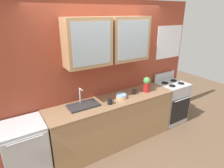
% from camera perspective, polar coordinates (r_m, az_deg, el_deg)
% --- Properties ---
extents(ground_plane, '(10.00, 10.00, 0.00)m').
position_cam_1_polar(ground_plane, '(3.90, 0.34, -16.93)').
color(ground_plane, brown).
extents(back_wall_unit, '(4.04, 0.44, 2.59)m').
position_cam_1_polar(back_wall_unit, '(3.46, -2.15, 5.36)').
color(back_wall_unit, '#993D28').
rests_on(back_wall_unit, ground_plane).
extents(counter, '(2.43, 0.61, 0.91)m').
position_cam_1_polar(counter, '(3.63, 0.35, -11.23)').
color(counter, '#A87F56').
rests_on(counter, ground_plane).
extents(stove_range, '(0.63, 0.60, 1.09)m').
position_cam_1_polar(stove_range, '(4.55, 17.10, -5.13)').
color(stove_range, silver).
rests_on(stove_range, ground_plane).
extents(sink_faucet, '(0.52, 0.30, 0.29)m').
position_cam_1_polar(sink_faucet, '(3.22, -8.60, -6.20)').
color(sink_faucet, '#2D2D30').
rests_on(sink_faucet, counter).
extents(bowl_stack, '(0.20, 0.20, 0.08)m').
position_cam_1_polar(bowl_stack, '(3.46, 2.75, -3.69)').
color(bowl_stack, '#E0AD7F').
rests_on(bowl_stack, counter).
extents(vase, '(0.14, 0.14, 0.30)m').
position_cam_1_polar(vase, '(3.74, 10.28, 0.04)').
color(vase, '#B21E1E').
rests_on(vase, counter).
extents(cup_near_sink, '(0.12, 0.08, 0.09)m').
position_cam_1_polar(cup_near_sink, '(3.25, -0.60, -5.26)').
color(cup_near_sink, black).
rests_on(cup_near_sink, counter).
extents(cup_near_bowls, '(0.10, 0.07, 0.09)m').
position_cam_1_polar(cup_near_bowls, '(3.65, 6.70, -2.32)').
color(cup_near_bowls, black).
rests_on(cup_near_bowls, counter).
extents(dishwasher, '(0.59, 0.59, 0.91)m').
position_cam_1_polar(dishwasher, '(3.23, -24.24, -17.97)').
color(dishwasher, silver).
rests_on(dishwasher, ground_plane).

